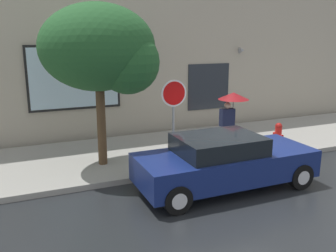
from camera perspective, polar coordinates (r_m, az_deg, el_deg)
ground_plane at (r=9.65m, az=9.78°, el=-8.76°), size 60.00×60.00×0.00m
sidewalk at (r=12.09m, az=2.11°, el=-3.47°), size 20.00×4.00×0.15m
building_facade at (r=13.83m, az=-2.38°, el=13.07°), size 20.00×0.67×7.00m
parked_car at (r=9.13m, az=8.72°, el=-5.51°), size 4.42×1.83×1.35m
fire_hydrant at (r=12.64m, az=16.72°, el=-1.22°), size 0.30×0.44×0.75m
pedestrian_with_umbrella at (r=11.59m, az=9.81°, el=3.30°), size 0.96×0.96×1.82m
street_tree at (r=9.98m, az=-9.88°, el=11.42°), size 3.07×2.61×4.38m
stop_sign at (r=10.34m, az=0.89°, el=3.41°), size 0.76×0.10×2.34m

